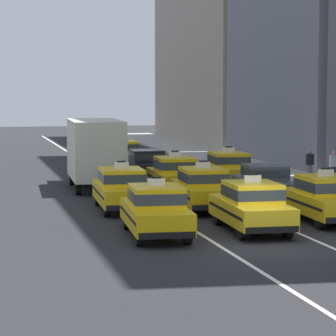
# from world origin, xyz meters

# --- Properties ---
(ground_plane) EXTENTS (160.00, 160.00, 0.00)m
(ground_plane) POSITION_xyz_m (0.00, 0.00, 0.00)
(ground_plane) COLOR #232326
(lane_stripe_left_center) EXTENTS (0.14, 80.00, 0.01)m
(lane_stripe_left_center) POSITION_xyz_m (-1.60, 20.00, 0.00)
(lane_stripe_left_center) COLOR silver
(lane_stripe_left_center) RESTS_ON ground
(lane_stripe_center_right) EXTENTS (0.14, 80.00, 0.01)m
(lane_stripe_center_right) POSITION_xyz_m (1.60, 20.00, 0.00)
(lane_stripe_center_right) COLOR silver
(lane_stripe_center_right) RESTS_ON ground
(sidewalk_curb) EXTENTS (4.00, 90.00, 0.15)m
(sidewalk_curb) POSITION_xyz_m (7.20, 15.00, 0.07)
(sidewalk_curb) COLOR #9E9993
(sidewalk_curb) RESTS_ON ground
(taxi_left_nearest) EXTENTS (2.10, 4.67, 1.96)m
(taxi_left_nearest) POSITION_xyz_m (-3.12, 2.14, 0.88)
(taxi_left_nearest) COLOR black
(taxi_left_nearest) RESTS_ON ground
(taxi_left_second) EXTENTS (2.01, 4.63, 1.96)m
(taxi_left_second) POSITION_xyz_m (-3.15, 8.15, 0.88)
(taxi_left_second) COLOR black
(taxi_left_second) RESTS_ON ground
(box_truck_left_third) EXTENTS (2.57, 7.07, 3.27)m
(box_truck_left_third) POSITION_xyz_m (-3.08, 15.72, 1.78)
(box_truck_left_third) COLOR black
(box_truck_left_third) RESTS_ON ground
(taxi_center_nearest) EXTENTS (1.98, 4.62, 1.96)m
(taxi_center_nearest) POSITION_xyz_m (0.19, 2.37, 0.88)
(taxi_center_nearest) COLOR black
(taxi_center_nearest) RESTS_ON ground
(taxi_center_second) EXTENTS (2.07, 4.65, 1.96)m
(taxi_center_second) POSITION_xyz_m (-0.05, 7.53, 0.88)
(taxi_center_second) COLOR black
(taxi_center_second) RESTS_ON ground
(taxi_center_third) EXTENTS (1.96, 4.62, 1.96)m
(taxi_center_third) POSITION_xyz_m (0.13, 12.79, 0.88)
(taxi_center_third) COLOR black
(taxi_center_third) RESTS_ON ground
(sedan_center_fourth) EXTENTS (1.88, 4.35, 1.58)m
(sedan_center_fourth) POSITION_xyz_m (0.05, 18.48, 0.85)
(sedan_center_fourth) COLOR black
(sedan_center_fourth) RESTS_ON ground
(taxi_center_fifth) EXTENTS (2.00, 4.63, 1.96)m
(taxi_center_fifth) POSITION_xyz_m (-0.05, 24.87, 0.88)
(taxi_center_fifth) COLOR black
(taxi_center_fifth) RESTS_ON ground
(taxi_right_nearest) EXTENTS (1.92, 4.60, 1.96)m
(taxi_right_nearest) POSITION_xyz_m (3.36, 3.66, 0.88)
(taxi_right_nearest) COLOR black
(taxi_right_nearest) RESTS_ON ground
(sedan_right_second) EXTENTS (2.03, 4.40, 1.58)m
(sedan_right_second) POSITION_xyz_m (3.06, 9.06, 0.85)
(sedan_right_second) COLOR black
(sedan_right_second) RESTS_ON ground
(taxi_right_third) EXTENTS (2.02, 4.64, 1.96)m
(taxi_right_third) POSITION_xyz_m (3.32, 14.92, 0.88)
(taxi_right_third) COLOR black
(taxi_right_third) RESTS_ON ground
(pedestrian_near_crosswalk) EXTENTS (0.36, 0.24, 1.61)m
(pedestrian_near_crosswalk) POSITION_xyz_m (8.12, 13.38, 0.96)
(pedestrian_near_crosswalk) COLOR #23232D
(pedestrian_near_crosswalk) RESTS_ON sidewalk_curb
(pedestrian_mid_block) EXTENTS (0.36, 0.24, 1.58)m
(pedestrian_mid_block) POSITION_xyz_m (7.46, 14.68, 0.95)
(pedestrian_mid_block) COLOR slate
(pedestrian_mid_block) RESTS_ON sidewalk_curb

